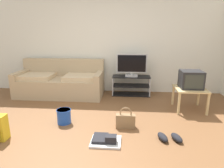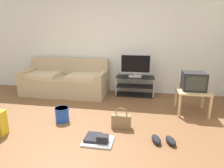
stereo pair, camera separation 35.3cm
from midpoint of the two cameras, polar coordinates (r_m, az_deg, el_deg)
name	(u,v)px [view 2 (the right image)]	position (r m, az deg, el deg)	size (l,w,h in m)	color
ground_plane	(84,134)	(3.31, -5.01, -13.95)	(9.00, 9.80, 0.02)	brown
wall_back	(111,40)	(5.30, 1.65, 12.39)	(9.00, 0.10, 2.70)	silver
couch	(66,81)	(5.24, -11.19, 0.76)	(2.11, 0.91, 0.88)	tan
tv_stand	(135,86)	(5.08, 8.54, -0.58)	(0.95, 0.40, 0.48)	black
flat_tv	(135,66)	(4.94, 8.76, 5.17)	(0.75, 0.22, 0.56)	#B2B2B7
side_table	(193,93)	(4.29, 24.23, -2.42)	(0.60, 0.60, 0.46)	tan
crt_tv	(194,81)	(4.25, 24.52, 0.72)	(0.43, 0.39, 0.35)	#232326
handbag	(121,121)	(3.40, 5.70, -10.48)	(0.32, 0.12, 0.36)	olive
cleaning_bucket	(62,114)	(3.70, -11.39, -8.42)	(0.25, 0.25, 0.25)	blue
sneakers_pair	(163,140)	(3.15, 17.69, -15.03)	(0.39, 0.28, 0.09)	black
floor_tray	(98,140)	(3.03, -0.66, -15.65)	(0.44, 0.35, 0.14)	silver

